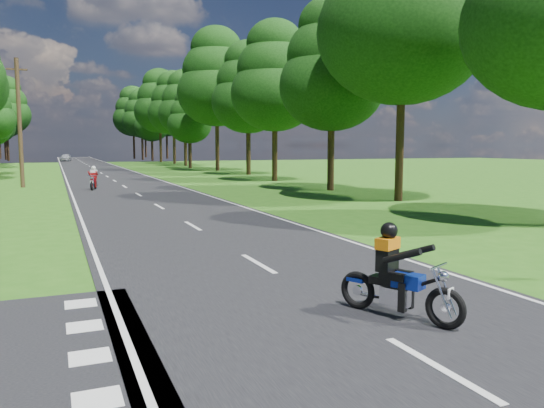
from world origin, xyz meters
name	(u,v)px	position (x,y,z in m)	size (l,w,h in m)	color
ground	(296,286)	(0.00, 0.00, 0.00)	(160.00, 160.00, 0.00)	#285E15
main_road	(96,170)	(0.00, 50.00, 0.01)	(7.00, 140.00, 0.02)	black
road_markings	(96,171)	(-0.14, 48.13, 0.02)	(7.40, 140.00, 0.01)	silver
treeline	(100,99)	(1.43, 60.06, 8.25)	(40.00, 115.35, 14.78)	black
telegraph_pole	(19,122)	(-6.00, 28.00, 4.07)	(1.20, 0.26, 8.00)	#382616
rider_near_blue	(400,271)	(0.65, -2.31, 0.75)	(0.58, 1.75, 1.46)	navy
rider_far_red	(93,178)	(-1.98, 24.28, 0.73)	(0.56, 1.69, 1.41)	maroon
distant_car	(66,157)	(-2.30, 86.04, 0.65)	(1.50, 3.72, 1.27)	silver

